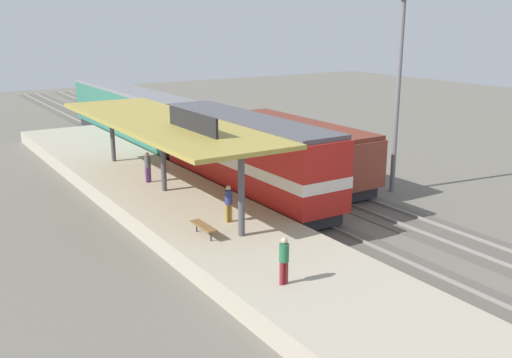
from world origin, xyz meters
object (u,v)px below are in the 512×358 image
freight_car (300,150)px  person_walking (148,166)px  platform_bench (203,226)px  passenger_carriage_single (130,115)px  locomotive (246,156)px  light_mast (401,45)px  person_boarding (284,258)px  person_waiting (229,202)px

freight_car → person_walking: (-9.28, 1.72, -0.12)m
platform_bench → passenger_carriage_single: size_ratio=0.08×
platform_bench → locomotive: locomotive is taller
light_mast → person_boarding: size_ratio=6.84×
platform_bench → light_mast: bearing=11.3°
person_waiting → person_walking: (-0.49, 8.22, 0.00)m
locomotive → light_mast: (7.80, -3.59, 5.99)m
locomotive → freight_car: (4.60, 1.17, -0.44)m
platform_bench → freight_car: freight_car is taller
platform_bench → person_walking: size_ratio=0.99×
person_waiting → person_boarding: (-1.60, -6.59, 0.00)m
locomotive → passenger_carriage_single: bearing=90.0°
light_mast → passenger_carriage_single: bearing=109.9°
person_boarding → passenger_carriage_single: bearing=79.0°
person_waiting → person_walking: same height
freight_car → light_mast: size_ratio=1.03×
person_waiting → freight_car: bearing=36.5°
platform_bench → person_walking: person_walking is taller
person_walking → platform_bench: bearing=-98.1°
locomotive → person_boarding: locomotive is taller
person_walking → person_boarding: bearing=-94.3°
locomotive → light_mast: size_ratio=1.23×
person_walking → freight_car: bearing=-10.5°
locomotive → passenger_carriage_single: locomotive is taller
locomotive → platform_bench: bearing=-133.3°
freight_car → person_boarding: bearing=-128.4°
locomotive → person_waiting: bearing=-128.1°
light_mast → person_waiting: size_ratio=6.84×
locomotive → light_mast: light_mast is taller
person_waiting → light_mast: bearing=8.3°
freight_car → passenger_carriage_single: bearing=105.3°
freight_car → platform_bench: bearing=-144.6°
freight_car → light_mast: 8.61m
freight_car → person_walking: size_ratio=7.02×
person_walking → person_boarding: 14.85m
passenger_carriage_single → person_boarding: 30.49m
freight_car → light_mast: (3.20, -4.76, 6.43)m
person_walking → person_boarding: (-1.11, -14.81, 0.00)m
passenger_carriage_single → locomotive: bearing=-90.0°
person_waiting → person_boarding: same height
locomotive → passenger_carriage_single: (0.00, 18.00, -0.10)m
freight_car → light_mast: bearing=-56.1°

